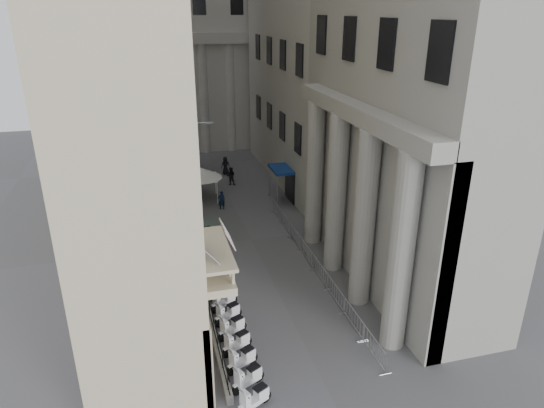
{
  "coord_description": "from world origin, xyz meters",
  "views": [
    {
      "loc": [
        -6.65,
        -11.72,
        15.64
      ],
      "look_at": [
        0.38,
        14.78,
        4.5
      ],
      "focal_mm": 32.0,
      "sensor_mm": 36.0,
      "label": 1
    }
  ],
  "objects": [
    {
      "name": "pedestrian_b",
      "position": [
        0.72,
        31.27,
        0.86
      ],
      "size": [
        0.95,
        0.8,
        1.71
      ],
      "primitive_type": "imported",
      "rotation": [
        0.0,
        0.0,
        2.94
      ],
      "color": "black",
      "rests_on": "ground"
    },
    {
      "name": "scooter_10",
      "position": [
        -3.34,
        16.1,
        0.0
      ],
      "size": [
        1.5,
        1.12,
        1.5
      ],
      "primitive_type": null,
      "rotation": [
        0.0,
        0.0,
        2.03
      ],
      "color": "white",
      "rests_on": "ground"
    },
    {
      "name": "barrier_1",
      "position": [
        2.91,
        7.7,
        0.0
      ],
      "size": [
        0.6,
        2.4,
        1.1
      ],
      "primitive_type": null,
      "color": "#A6A9AE",
      "rests_on": "ground"
    },
    {
      "name": "barrier_4",
      "position": [
        2.91,
        15.2,
        0.0
      ],
      "size": [
        0.6,
        2.4,
        1.1
      ],
      "primitive_type": null,
      "color": "#A6A9AE",
      "rests_on": "ground"
    },
    {
      "name": "flag",
      "position": [
        -4.0,
        5.0,
        0.0
      ],
      "size": [
        1.0,
        1.4,
        8.2
      ],
      "primitive_type": null,
      "color": "#9E0C11",
      "rests_on": "ground"
    },
    {
      "name": "scooter_1",
      "position": [
        -3.34,
        4.81,
        0.0
      ],
      "size": [
        1.5,
        1.12,
        1.5
      ],
      "primitive_type": null,
      "rotation": [
        0.0,
        0.0,
        2.03
      ],
      "color": "white",
      "rests_on": "ground"
    },
    {
      "name": "barrier_5",
      "position": [
        2.91,
        17.7,
        0.0
      ],
      "size": [
        0.6,
        2.4,
        1.1
      ],
      "primitive_type": null,
      "color": "#A6A9AE",
      "rests_on": "ground"
    },
    {
      "name": "scooter_2",
      "position": [
        -3.34,
        6.07,
        0.0
      ],
      "size": [
        1.5,
        1.12,
        1.5
      ],
      "primitive_type": null,
      "rotation": [
        0.0,
        0.0,
        2.03
      ],
      "color": "white",
      "rests_on": "ground"
    },
    {
      "name": "scooter_13",
      "position": [
        -3.34,
        19.87,
        0.0
      ],
      "size": [
        1.5,
        1.12,
        1.5
      ],
      "primitive_type": null,
      "rotation": [
        0.0,
        0.0,
        2.03
      ],
      "color": "white",
      "rests_on": "ground"
    },
    {
      "name": "iron_fence",
      "position": [
        -4.3,
        18.0,
        0.0
      ],
      "size": [
        0.3,
        28.0,
        1.4
      ],
      "primitive_type": null,
      "color": "black",
      "rests_on": "ground"
    },
    {
      "name": "info_kiosk",
      "position": [
        -4.19,
        22.18,
        0.93
      ],
      "size": [
        0.42,
        0.9,
        1.84
      ],
      "rotation": [
        0.0,
        0.0,
        0.19
      ],
      "color": "black",
      "rests_on": "ground"
    },
    {
      "name": "scooter_12",
      "position": [
        -3.34,
        18.61,
        0.0
      ],
      "size": [
        1.5,
        1.12,
        1.5
      ],
      "primitive_type": null,
      "rotation": [
        0.0,
        0.0,
        2.03
      ],
      "color": "white",
      "rests_on": "ground"
    },
    {
      "name": "barrier_6",
      "position": [
        2.91,
        20.2,
        0.0
      ],
      "size": [
        0.6,
        2.4,
        1.1
      ],
      "primitive_type": null,
      "color": "#A6A9AE",
      "rests_on": "ground"
    },
    {
      "name": "scooter_5",
      "position": [
        -3.34,
        9.83,
        0.0
      ],
      "size": [
        1.5,
        1.12,
        1.5
      ],
      "primitive_type": null,
      "rotation": [
        0.0,
        0.0,
        2.03
      ],
      "color": "white",
      "rests_on": "ground"
    },
    {
      "name": "scooter_9",
      "position": [
        -3.34,
        14.85,
        0.0
      ],
      "size": [
        1.5,
        1.12,
        1.5
      ],
      "primitive_type": null,
      "rotation": [
        0.0,
        0.0,
        2.03
      ],
      "color": "white",
      "rests_on": "ground"
    },
    {
      "name": "security_tent",
      "position": [
        -2.5,
        28.26,
        2.42
      ],
      "size": [
        3.57,
        3.57,
        2.9
      ],
      "color": "white",
      "rests_on": "ground"
    },
    {
      "name": "far_building",
      "position": [
        0.0,
        48.0,
        15.0
      ],
      "size": [
        22.0,
        10.0,
        30.0
      ],
      "primitive_type": "cube",
      "color": "#B1AFA7",
      "rests_on": "ground"
    },
    {
      "name": "barrier_7",
      "position": [
        2.91,
        22.7,
        0.0
      ],
      "size": [
        0.6,
        2.4,
        1.1
      ],
      "primitive_type": null,
      "color": "#A6A9AE",
      "rests_on": "ground"
    },
    {
      "name": "scooter_6",
      "position": [
        -3.34,
        11.09,
        0.0
      ],
      "size": [
        1.5,
        1.12,
        1.5
      ],
      "primitive_type": null,
      "rotation": [
        0.0,
        0.0,
        2.03
      ],
      "color": "white",
      "rests_on": "ground"
    },
    {
      "name": "barrier_0",
      "position": [
        2.91,
        5.2,
        0.0
      ],
      "size": [
        0.6,
        2.4,
        1.1
      ],
      "primitive_type": null,
      "color": "#A6A9AE",
      "rests_on": "ground"
    },
    {
      "name": "pedestrian_c",
      "position": [
        0.75,
        34.42,
        0.91
      ],
      "size": [
        0.95,
        0.68,
        1.83
      ],
      "primitive_type": "imported",
      "rotation": [
        0.0,
        0.0,
        3.25
      ],
      "color": "black",
      "rests_on": "ground"
    },
    {
      "name": "scooter_7",
      "position": [
        -3.34,
        12.34,
        0.0
      ],
      "size": [
        1.5,
        1.12,
        1.5
      ],
      "primitive_type": null,
      "rotation": [
        0.0,
        0.0,
        2.03
      ],
      "color": "white",
      "rests_on": "ground"
    },
    {
      "name": "barrier_3",
      "position": [
        2.91,
        12.7,
        0.0
      ],
      "size": [
        0.6,
        2.4,
        1.1
      ],
      "primitive_type": null,
      "color": "#A6A9AE",
      "rests_on": "ground"
    },
    {
      "name": "street_lamp",
      "position": [
        -3.91,
        23.98,
        4.61
      ],
      "size": [
        2.54,
        0.32,
        7.77
      ],
      "rotation": [
        0.0,
        0.0,
        -0.05
      ],
      "color": "gray",
      "rests_on": "ground"
    },
    {
      "name": "scooter_8",
      "position": [
        -3.34,
        13.59,
        0.0
      ],
      "size": [
        1.5,
        1.12,
        1.5
      ],
      "primitive_type": null,
      "rotation": [
        0.0,
        0.0,
        2.03
      ],
      "color": "white",
      "rests_on": "ground"
    },
    {
      "name": "scooter_3",
      "position": [
        -3.34,
        7.32,
        0.0
      ],
      "size": [
        1.5,
        1.12,
        1.5
      ],
      "primitive_type": null,
      "rotation": [
        0.0,
        0.0,
        2.03
      ],
      "color": "white",
      "rests_on": "ground"
    },
    {
      "name": "scooter_4",
      "position": [
        -3.34,
        8.58,
        0.0
      ],
      "size": [
        1.5,
        1.12,
        1.5
      ],
      "primitive_type": null,
      "rotation": [
        0.0,
        0.0,
        2.03
      ],
      "color": "white",
      "rests_on": "ground"
    },
    {
      "name": "scooter_11",
      "position": [
        -3.34,
        17.36,
        0.0
      ],
      "size": [
        1.5,
        1.12,
        1.5
      ],
      "primitive_type": null,
      "rotation": [
        0.0,
        0.0,
        2.03
      ],
      "color": "white",
      "rests_on": "ground"
    },
    {
      "name": "pedestrian_a",
      "position": [
        -1.12,
        25.51,
        0.79
      ],
      "size": [
        0.59,
        0.39,
        1.59
      ],
      "primitive_type": "imported",
      "rotation": [
        0.0,
        0.0,
        3.17
      ],
      "color": "black",
      "rests_on": "ground"
    },
    {
      "name": "barrier_2",
      "position": [
        2.91,
        10.2,
        0.0
      ],
      "size": [
        0.6,
        2.4,
        1.1
      ],
      "primitive_type": null,
      "color": "#A6A9AE",
      "rests_on": "ground"
    },
    {
      "name": "blue_awning",
      "position": [
        4.15,
        26.0,
        0.0
      ],
      "size": [
        1.6,
        3.0,
        3.0
      ],
      "primitive_type": null,
      "color": "navy",
      "rests_on": "ground"
    }
  ]
}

